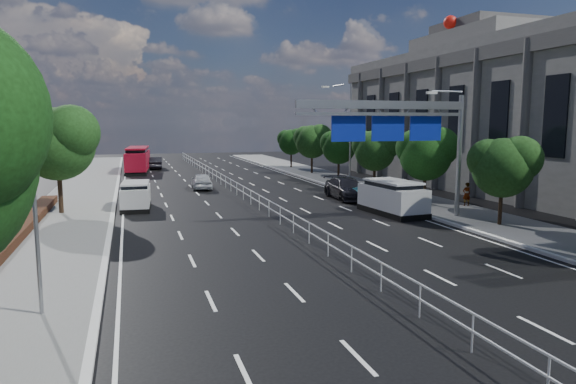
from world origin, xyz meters
name	(u,v)px	position (x,y,z in m)	size (l,w,h in m)	color
ground	(370,285)	(0.00, 0.00, 0.00)	(160.00, 160.00, 0.00)	black
sidewalk_near	(4,320)	(-11.50, 0.00, 0.07)	(5.00, 140.00, 0.14)	slate
kerb_near	(97,310)	(-9.00, 0.00, 0.07)	(0.25, 140.00, 0.15)	silver
kerb_far	(573,262)	(9.00, 0.00, 0.07)	(0.25, 140.00, 0.15)	silver
median_fence	(239,190)	(0.00, 22.50, 0.53)	(0.05, 85.00, 1.02)	silver
toilet_sign	(18,220)	(-10.95, 0.00, 2.94)	(1.62, 0.18, 4.34)	gray
overhead_gantry	(401,123)	(6.74, 10.05, 5.61)	(10.24, 0.38, 7.45)	gray
streetlight_far	(347,127)	(10.50, 26.00, 5.21)	(2.78, 2.40, 9.00)	gray
civic_hall	(505,115)	(23.72, 22.00, 6.27)	(14.40, 36.00, 14.35)	slate
near_tree_back	(58,140)	(-11.94, 17.97, 4.61)	(4.84, 4.51, 6.69)	black
far_tree_c	(504,164)	(11.24, 6.98, 3.43)	(3.52, 3.28, 4.94)	black
far_tree_d	(427,152)	(11.25, 14.48, 3.69)	(3.85, 3.59, 5.34)	black
far_tree_e	(375,148)	(11.25, 21.98, 3.56)	(3.63, 3.38, 5.13)	black
far_tree_f	(339,145)	(11.24, 29.48, 3.49)	(3.52, 3.28, 5.02)	black
far_tree_g	(312,140)	(11.25, 36.98, 3.75)	(3.96, 3.69, 5.45)	black
far_tree_h	(292,140)	(11.24, 44.48, 3.42)	(3.41, 3.18, 4.91)	black
white_minivan	(136,196)	(-7.58, 18.88, 0.88)	(2.04, 4.23, 1.79)	black
red_bus	(138,159)	(-6.96, 44.91, 1.49)	(3.08, 9.73, 2.86)	black
near_car_silver	(202,181)	(-2.08, 27.82, 0.69)	(1.62, 4.02, 1.37)	#B5B7BD
near_car_dark	(155,163)	(-4.86, 48.57, 0.73)	(1.54, 4.43, 1.46)	black
silver_minivan	(392,198)	(7.56, 12.30, 1.03)	(2.55, 5.20, 2.10)	black
parked_car_teal	(377,195)	(8.30, 15.82, 0.66)	(2.21, 4.78, 1.33)	#1C7080
parked_car_dark	(346,188)	(7.43, 19.00, 0.77)	(2.17, 5.34, 1.55)	black
pedestrian_a	(467,194)	(13.40, 12.90, 0.92)	(0.57, 0.37, 1.56)	gray
pedestrian_b	(407,190)	(10.86, 16.25, 0.91)	(0.74, 0.58, 1.53)	gray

